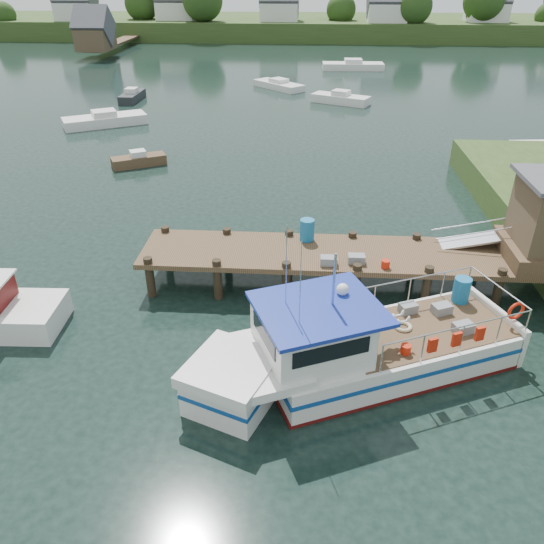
# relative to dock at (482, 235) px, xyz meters

# --- Properties ---
(ground_plane) EXTENTS (160.00, 160.00, 0.00)m
(ground_plane) POSITION_rel_dock_xyz_m (-6.51, -0.01, -2.24)
(ground_plane) COLOR black
(far_shore) EXTENTS (140.00, 42.55, 9.22)m
(far_shore) POSITION_rel_dock_xyz_m (-6.50, 82.36, -0.14)
(far_shore) COLOR #32491E
(far_shore) RESTS_ON ground
(dock) EXTENTS (16.60, 3.00, 4.78)m
(dock) POSITION_rel_dock_xyz_m (0.00, 0.00, 0.00)
(dock) COLOR #503A26
(dock) RESTS_ON ground
(lobster_boat) EXTENTS (10.14, 6.33, 5.06)m
(lobster_boat) POSITION_rel_dock_xyz_m (-4.94, -5.27, -1.32)
(lobster_boat) COLOR silver
(lobster_boat) RESTS_ON ground
(moored_rowboat) EXTENTS (3.38, 2.48, 0.94)m
(moored_rowboat) POSITION_rel_dock_xyz_m (-16.69, 13.28, -1.89)
(moored_rowboat) COLOR #503A26
(moored_rowboat) RESTS_ON ground
(moored_far) EXTENTS (7.16, 2.61, 1.21)m
(moored_far) POSITION_rel_dock_xyz_m (-1.27, 49.03, -1.79)
(moored_far) COLOR silver
(moored_far) RESTS_ON ground
(moored_a) EXTENTS (6.37, 4.82, 1.13)m
(moored_a) POSITION_rel_dock_xyz_m (-21.97, 22.45, -1.82)
(moored_a) COLOR silver
(moored_a) RESTS_ON ground
(moored_b) EXTENTS (5.36, 3.78, 1.13)m
(moored_b) POSITION_rel_dock_xyz_m (-3.54, 31.19, -1.82)
(moored_b) COLOR silver
(moored_b) RESTS_ON ground
(moored_d) EXTENTS (5.39, 5.42, 0.97)m
(moored_d) POSITION_rel_dock_xyz_m (-9.40, 37.34, -1.88)
(moored_d) COLOR silver
(moored_d) RESTS_ON ground
(moored_e) EXTENTS (1.44, 4.04, 1.11)m
(moored_e) POSITION_rel_dock_xyz_m (-22.41, 31.06, -1.83)
(moored_e) COLOR black
(moored_e) RESTS_ON ground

